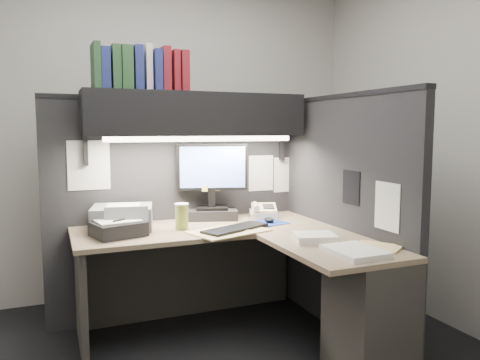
# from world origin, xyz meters

# --- Properties ---
(wall_back) EXTENTS (3.50, 0.04, 2.70)m
(wall_back) POSITION_xyz_m (0.00, 1.50, 1.35)
(wall_back) COLOR #B8B6AF
(wall_back) RESTS_ON floor
(wall_front) EXTENTS (3.50, 0.04, 2.70)m
(wall_front) POSITION_xyz_m (0.00, -1.50, 1.35)
(wall_front) COLOR #B8B6AF
(wall_front) RESTS_ON floor
(wall_right) EXTENTS (0.04, 3.00, 2.70)m
(wall_right) POSITION_xyz_m (1.75, 0.00, 1.35)
(wall_right) COLOR #B8B6AF
(wall_right) RESTS_ON floor
(partition_back) EXTENTS (1.90, 0.06, 1.60)m
(partition_back) POSITION_xyz_m (0.03, 0.93, 0.80)
(partition_back) COLOR black
(partition_back) RESTS_ON floor
(partition_right) EXTENTS (0.06, 1.50, 1.60)m
(partition_right) POSITION_xyz_m (0.98, 0.18, 0.80)
(partition_right) COLOR black
(partition_right) RESTS_ON floor
(desk) EXTENTS (1.70, 1.53, 0.73)m
(desk) POSITION_xyz_m (0.43, -0.00, 0.44)
(desk) COLOR #826553
(desk) RESTS_ON floor
(overhead_shelf) EXTENTS (1.55, 0.34, 0.30)m
(overhead_shelf) POSITION_xyz_m (0.12, 0.75, 1.50)
(overhead_shelf) COLOR black
(overhead_shelf) RESTS_ON partition_back
(task_light_tube) EXTENTS (1.32, 0.04, 0.04)m
(task_light_tube) POSITION_xyz_m (0.12, 0.61, 1.33)
(task_light_tube) COLOR white
(task_light_tube) RESTS_ON overhead_shelf
(monitor) EXTENTS (0.51, 0.33, 0.56)m
(monitor) POSITION_xyz_m (0.26, 0.80, 0.95)
(monitor) COLOR black
(monitor) RESTS_ON desk
(keyboard) EXTENTS (0.51, 0.35, 0.02)m
(keyboard) POSITION_xyz_m (0.27, 0.36, 0.74)
(keyboard) COLOR black
(keyboard) RESTS_ON desk
(mousepad) EXTENTS (0.28, 0.26, 0.00)m
(mousepad) POSITION_xyz_m (0.57, 0.51, 0.73)
(mousepad) COLOR navy
(mousepad) RESTS_ON desk
(mouse) EXTENTS (0.07, 0.10, 0.04)m
(mouse) POSITION_xyz_m (0.58, 0.51, 0.75)
(mouse) COLOR black
(mouse) RESTS_ON mousepad
(telephone) EXTENTS (0.26, 0.27, 0.08)m
(telephone) POSITION_xyz_m (0.64, 0.72, 0.77)
(telephone) COLOR beige
(telephone) RESTS_ON desk
(coffee_cup) EXTENTS (0.11, 0.11, 0.16)m
(coffee_cup) POSITION_xyz_m (-0.05, 0.54, 0.81)
(coffee_cup) COLOR #ACA644
(coffee_cup) RESTS_ON desk
(printer) EXTENTS (0.45, 0.41, 0.16)m
(printer) POSITION_xyz_m (-0.41, 0.70, 0.81)
(printer) COLOR gray
(printer) RESTS_ON desk
(notebook_stack) EXTENTS (0.35, 0.32, 0.09)m
(notebook_stack) POSITION_xyz_m (-0.47, 0.49, 0.77)
(notebook_stack) COLOR black
(notebook_stack) RESTS_ON desk
(open_folder) EXTENTS (0.56, 0.45, 0.01)m
(open_folder) POSITION_xyz_m (0.21, 0.34, 0.73)
(open_folder) COLOR #D5BC78
(open_folder) RESTS_ON desk
(paper_stack_a) EXTENTS (0.28, 0.26, 0.05)m
(paper_stack_a) POSITION_xyz_m (0.59, -0.09, 0.75)
(paper_stack_a) COLOR white
(paper_stack_a) RESTS_ON desk
(paper_stack_b) EXTENTS (0.26, 0.32, 0.03)m
(paper_stack_b) POSITION_xyz_m (0.64, -0.43, 0.75)
(paper_stack_b) COLOR white
(paper_stack_b) RESTS_ON desk
(manila_stack) EXTENTS (0.30, 0.31, 0.01)m
(manila_stack) POSITION_xyz_m (0.83, -0.37, 0.74)
(manila_stack) COLOR #D5BC78
(manila_stack) RESTS_ON desk
(binder_row) EXTENTS (0.62, 0.26, 0.31)m
(binder_row) POSITION_xyz_m (-0.27, 0.74, 1.79)
(binder_row) COLOR #234726
(binder_row) RESTS_ON overhead_shelf
(pinned_papers) EXTENTS (1.76, 1.31, 0.51)m
(pinned_papers) POSITION_xyz_m (0.42, 0.56, 1.05)
(pinned_papers) COLOR white
(pinned_papers) RESTS_ON partition_back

